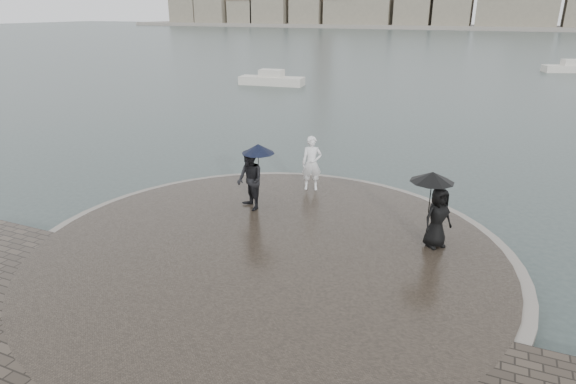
% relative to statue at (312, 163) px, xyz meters
% --- Properties ---
extents(ground, '(400.00, 400.00, 0.00)m').
position_rel_statue_xyz_m(ground, '(0.54, -8.01, -1.27)').
color(ground, '#2B3835').
rests_on(ground, ground).
extents(kerb_ring, '(12.50, 12.50, 0.32)m').
position_rel_statue_xyz_m(kerb_ring, '(0.54, -4.51, -1.11)').
color(kerb_ring, gray).
rests_on(kerb_ring, ground).
extents(quay_tip, '(11.90, 11.90, 0.36)m').
position_rel_statue_xyz_m(quay_tip, '(0.54, -4.51, -1.09)').
color(quay_tip, '#2D261E').
rests_on(quay_tip, ground).
extents(statue, '(0.77, 0.64, 1.82)m').
position_rel_statue_xyz_m(statue, '(0.00, 0.00, 0.00)').
color(statue, white).
rests_on(statue, quay_tip).
extents(visitor_left, '(1.31, 1.14, 2.04)m').
position_rel_statue_xyz_m(visitor_left, '(-1.04, -2.32, 0.20)').
color(visitor_left, black).
rests_on(visitor_left, quay_tip).
extents(visitor_right, '(1.25, 1.11, 1.95)m').
position_rel_statue_xyz_m(visitor_right, '(4.34, -2.62, 0.23)').
color(visitor_right, black).
rests_on(visitor_right, quay_tip).
extents(far_skyline, '(260.00, 20.00, 37.00)m').
position_rel_statue_xyz_m(far_skyline, '(-5.75, 152.70, 4.34)').
color(far_skyline, gray).
rests_on(far_skyline, ground).
extents(boats, '(30.00, 22.96, 1.50)m').
position_rel_statue_xyz_m(boats, '(-0.35, 33.25, -0.89)').
color(boats, beige).
rests_on(boats, ground).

